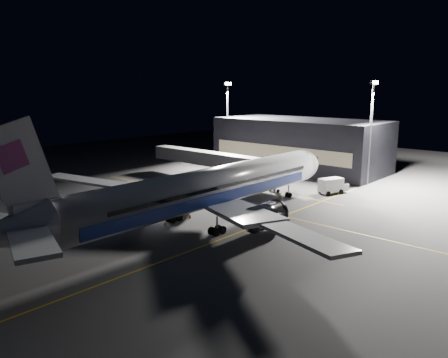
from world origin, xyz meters
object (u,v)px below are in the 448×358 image
floodlight_mast_north (227,116)px  baggage_tug (154,208)px  service_truck (333,185)px  safety_cone_b (165,223)px  airliner (204,190)px  safety_cone_a (190,216)px  jet_bridge (220,160)px  floodlight_mast_south (371,124)px  safety_cone_c (183,218)px

floodlight_mast_north → baggage_tug: floodlight_mast_north is taller
service_truck → baggage_tug: (-30.20, 15.00, -0.83)m
baggage_tug → safety_cone_b: baggage_tug is taller
service_truck → airliner: bearing=-169.2°
floodlight_mast_north → safety_cone_a: (-40.10, -27.99, -12.05)m
airliner → jet_bridge: size_ratio=1.79×
service_truck → safety_cone_a: service_truck is taller
airliner → safety_cone_a: (0.97, 4.00, -4.84)m
floodlight_mast_north → service_truck: 39.85m
safety_cone_a → floodlight_mast_north: bearing=34.9°
safety_cone_a → safety_cone_b: bearing=180.0°
floodlight_mast_south → safety_cone_a: (-40.10, 10.01, -12.05)m
baggage_tug → jet_bridge: bearing=41.5°
jet_bridge → floodlight_mast_north: (18.00, 13.93, 7.79)m
baggage_tug → safety_cone_a: size_ratio=4.26×
jet_bridge → safety_cone_b: 30.74m
floodlight_mast_north → safety_cone_a: size_ratio=32.47×
floodlight_mast_north → airliner: bearing=-142.1°
jet_bridge → safety_cone_c: size_ratio=55.99×
jet_bridge → safety_cone_c: jet_bridge is taller
floodlight_mast_north → baggage_tug: 48.49m
baggage_tug → safety_cone_a: bearing=-51.0°
safety_cone_b → safety_cone_c: bearing=0.0°
service_truck → safety_cone_c: (-29.92, 8.56, -1.26)m
floodlight_mast_south → safety_cone_b: floodlight_mast_south is taller
jet_bridge → airliner: bearing=-142.0°
jet_bridge → safety_cone_b: size_ratio=61.37×
jet_bridge → baggage_tug: jet_bridge is taller
safety_cone_b → floodlight_mast_north: bearing=31.9°
floodlight_mast_south → baggage_tug: floodlight_mast_south is taller
jet_bridge → service_truck: size_ratio=5.60×
baggage_tug → airliner: bearing=-62.0°
service_truck → safety_cone_a: (-28.45, 8.56, -1.25)m
safety_cone_a → safety_cone_b: size_ratio=1.14×
jet_bridge → safety_cone_a: bearing=-147.5°
jet_bridge → safety_cone_a: size_ratio=53.96×
safety_cone_c → baggage_tug: bearing=92.5°
floodlight_mast_north → service_truck: bearing=-107.7°
safety_cone_a → safety_cone_b: (-4.90, 0.00, -0.04)m
service_truck → floodlight_mast_south: bearing=12.5°
baggage_tug → safety_cone_b: bearing=-92.3°
airliner → service_truck: airliner is taller
jet_bridge → safety_cone_a: jet_bridge is taller
jet_bridge → floodlight_mast_north: 24.06m
floodlight_mast_south → airliner: bearing=171.7°
baggage_tug → safety_cone_b: (-3.15, -6.44, -0.46)m
floodlight_mast_north → baggage_tug: size_ratio=7.62×
safety_cone_c → floodlight_mast_south: bearing=-13.5°
safety_cone_b → airliner: bearing=-45.6°
airliner → safety_cone_c: size_ratio=100.06×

